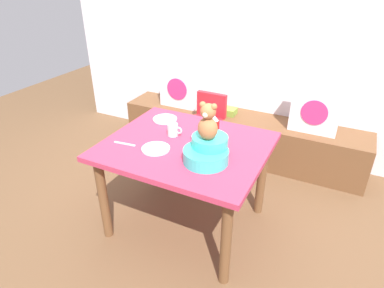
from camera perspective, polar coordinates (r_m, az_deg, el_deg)
name	(u,v)px	position (r m, az deg, el deg)	size (l,w,h in m)	color
ground_plane	(187,222)	(2.84, -0.93, -13.20)	(8.00, 8.00, 0.00)	brown
back_wall	(255,30)	(3.56, 10.73, 18.72)	(4.40, 0.10, 2.60)	silver
window_bench	(239,136)	(3.66, 7.98, 1.41)	(2.60, 0.44, 0.46)	brown
pillow_floral_left	(180,87)	(3.72, -2.07, 9.70)	(0.44, 0.15, 0.44)	silver
pillow_floral_right	(315,110)	(3.32, 20.41, 5.48)	(0.44, 0.15, 0.44)	silver
book_stack	(227,111)	(3.59, 5.97, 5.67)	(0.20, 0.14, 0.07)	olive
dining_table	(186,156)	(2.46, -1.04, -2.16)	(1.15, 0.98, 0.74)	#B73351
highchair	(206,123)	(3.23, 2.37, 3.54)	(0.34, 0.45, 0.79)	red
infant_seat_teal	(207,151)	(2.17, 2.61, -1.20)	(0.30, 0.33, 0.16)	#39C4B8
teddy_bear	(208,122)	(2.08, 2.73, 3.72)	(0.13, 0.12, 0.25)	#B06E41
ketchup_bottle	(214,128)	(2.44, 3.87, 2.73)	(0.07, 0.07, 0.18)	red
coffee_mug	(173,130)	(2.50, -3.27, 2.47)	(0.12, 0.08, 0.09)	silver
dinner_plate_near	(156,149)	(2.34, -6.23, -0.79)	(0.20, 0.20, 0.01)	white
dinner_plate_far	(165,119)	(2.78, -4.65, 4.28)	(0.20, 0.20, 0.01)	white
table_fork	(125,144)	(2.45, -11.46, 0.04)	(0.02, 0.17, 0.01)	silver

